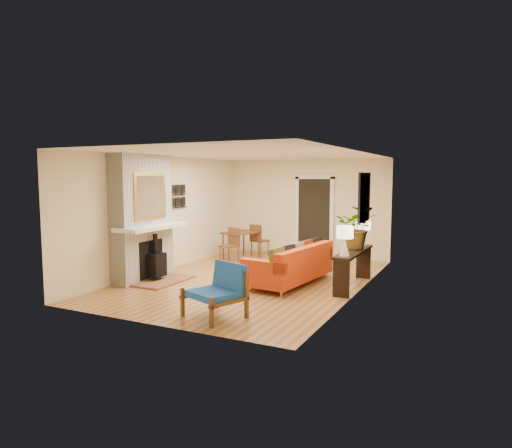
% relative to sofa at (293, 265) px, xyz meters
% --- Properties ---
extents(room_shell, '(6.50, 6.50, 6.50)m').
position_rel_sofa_xyz_m(room_shell, '(-0.31, 2.61, 0.87)').
color(room_shell, '#C2814A').
rests_on(room_shell, ground).
extents(fireplace, '(1.09, 1.68, 2.60)m').
position_rel_sofa_xyz_m(fireplace, '(-2.92, -1.02, 0.87)').
color(fireplace, white).
rests_on(fireplace, ground).
extents(sofa, '(1.18, 2.26, 0.86)m').
position_rel_sofa_xyz_m(sofa, '(0.00, 0.00, 0.00)').
color(sofa, silver).
rests_on(sofa, ground).
extents(ottoman, '(0.96, 0.96, 0.41)m').
position_rel_sofa_xyz_m(ottoman, '(-0.26, -0.26, -0.14)').
color(ottoman, silver).
rests_on(ottoman, ground).
extents(blue_chair, '(1.00, 0.99, 0.82)m').
position_rel_sofa_xyz_m(blue_chair, '(-0.23, -2.46, 0.07)').
color(blue_chair, brown).
rests_on(blue_chair, ground).
extents(dining_table, '(0.94, 1.66, 0.87)m').
position_rel_sofa_xyz_m(dining_table, '(-2.19, 1.99, 0.20)').
color(dining_table, brown).
rests_on(dining_table, ground).
extents(console_table, '(0.34, 1.85, 0.72)m').
position_rel_sofa_xyz_m(console_table, '(1.15, 0.26, 0.20)').
color(console_table, black).
rests_on(console_table, ground).
extents(lamp_near, '(0.30, 0.30, 0.54)m').
position_rel_sofa_xyz_m(lamp_near, '(1.15, -0.41, 0.69)').
color(lamp_near, white).
rests_on(lamp_near, console_table).
extents(lamp_far, '(0.30, 0.30, 0.54)m').
position_rel_sofa_xyz_m(lamp_far, '(1.15, 0.99, 0.69)').
color(lamp_far, white).
rests_on(lamp_far, console_table).
extents(houseplant, '(0.86, 0.78, 0.86)m').
position_rel_sofa_xyz_m(houseplant, '(1.14, 0.48, 0.78)').
color(houseplant, '#1E5919').
rests_on(houseplant, console_table).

